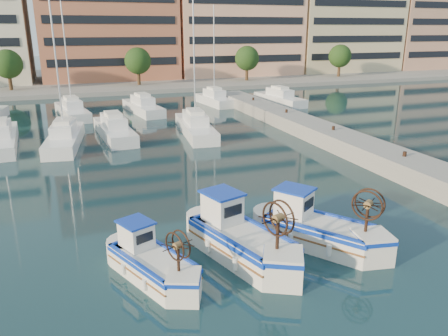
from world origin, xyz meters
TOP-DOWN VIEW (x-y plane):
  - ground at (0.00, 0.00)m, footprint 300.00×300.00m
  - quay at (13.00, 8.00)m, footprint 3.00×60.00m
  - waterfront at (9.23, 65.04)m, footprint 180.00×40.00m
  - yacht_marina at (-2.89, 27.39)m, footprint 37.94×22.96m
  - fishing_boat_a at (-4.40, -0.63)m, footprint 3.00×4.14m
  - fishing_boat_b at (-0.73, -0.30)m, footprint 3.39×5.17m
  - fishing_boat_c at (2.73, -0.48)m, footprint 4.22×4.87m

SIDE VIEW (x-z plane):
  - ground at x=0.00m, z-range 0.00..0.00m
  - yacht_marina at x=-2.89m, z-range -5.22..6.28m
  - quay at x=13.00m, z-range 0.00..1.20m
  - fishing_boat_a at x=-4.40m, z-range -0.56..1.93m
  - fishing_boat_c at x=2.73m, z-range -0.67..2.33m
  - fishing_boat_b at x=-0.73m, z-range -0.70..2.43m
  - waterfront at x=9.23m, z-range -1.70..23.90m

